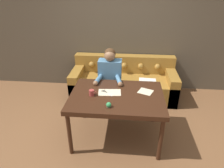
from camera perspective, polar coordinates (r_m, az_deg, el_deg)
name	(u,v)px	position (r m, az deg, el deg)	size (l,w,h in m)	color
ground_plane	(111,136)	(3.41, -0.26, -14.53)	(16.00, 16.00, 0.00)	brown
wall_back	(119,32)	(4.47, 2.01, 14.69)	(8.00, 0.06, 2.60)	brown
dining_table	(117,99)	(3.00, 1.36, -4.30)	(1.39, 1.00, 0.77)	#381E11
couch	(124,83)	(4.38, 3.32, 0.40)	(2.20, 0.90, 0.83)	olive
person	(110,82)	(3.63, -0.58, 0.52)	(0.48, 0.58, 1.27)	#33281E
pattern_paper_main	(110,92)	(3.02, -0.70, -2.42)	(0.35, 0.23, 0.00)	beige
pattern_paper_offcut	(146,92)	(3.08, 9.56, -2.14)	(0.26, 0.25, 0.00)	beige
scissors	(106,92)	(3.03, -1.85, -2.28)	(0.21, 0.19, 0.01)	silver
mug	(92,93)	(2.94, -5.79, -2.51)	(0.11, 0.08, 0.09)	#9E3833
pin_cushion	(108,105)	(2.67, -1.02, -6.02)	(0.07, 0.07, 0.07)	#4C3828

